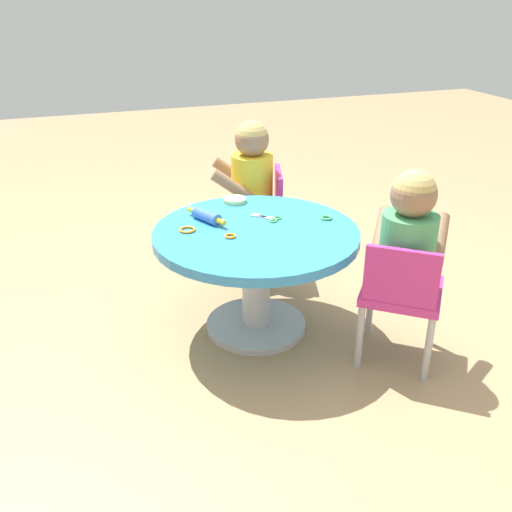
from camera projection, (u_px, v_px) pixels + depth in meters
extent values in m
plane|color=tan|center=(256.00, 327.00, 2.56)|extent=(10.00, 10.00, 0.00)
cylinder|color=silver|center=(256.00, 325.00, 2.55)|extent=(0.44, 0.44, 0.03)
cylinder|color=silver|center=(256.00, 285.00, 2.46)|extent=(0.12, 0.12, 0.43)
cylinder|color=#338CD1|center=(256.00, 235.00, 2.36)|extent=(0.85, 0.85, 0.04)
cylinder|color=#B7B7BC|center=(433.00, 315.00, 2.39)|extent=(0.03, 0.03, 0.28)
cylinder|color=#B7B7BC|center=(370.00, 304.00, 2.46)|extent=(0.03, 0.03, 0.28)
cylinder|color=#B7B7BC|center=(428.00, 349.00, 2.17)|extent=(0.03, 0.03, 0.28)
cylinder|color=#B7B7BC|center=(360.00, 336.00, 2.24)|extent=(0.03, 0.03, 0.28)
cube|color=#CC338C|center=(402.00, 291.00, 2.25)|extent=(0.42, 0.42, 0.04)
cube|color=#CC338C|center=(401.00, 277.00, 2.08)|extent=(0.19, 0.23, 0.22)
cube|color=#3F4772|center=(402.00, 291.00, 2.25)|extent=(0.38, 0.38, 0.04)
cylinder|color=#4CA566|center=(407.00, 251.00, 2.17)|extent=(0.21, 0.21, 0.30)
sphere|color=#997051|center=(414.00, 195.00, 2.08)|extent=(0.17, 0.17, 0.17)
sphere|color=tan|center=(414.00, 191.00, 2.07)|extent=(0.16, 0.16, 0.16)
cylinder|color=#997051|center=(439.00, 239.00, 2.21)|extent=(0.20, 0.18, 0.17)
cylinder|color=#997051|center=(382.00, 232.00, 2.28)|extent=(0.20, 0.18, 0.17)
cylinder|color=#B7B7BC|center=(228.00, 234.00, 3.16)|extent=(0.03, 0.03, 0.28)
cylinder|color=#B7B7BC|center=(227.00, 254.00, 2.92)|extent=(0.03, 0.03, 0.28)
cylinder|color=#B7B7BC|center=(275.00, 233.00, 3.17)|extent=(0.03, 0.03, 0.28)
cylinder|color=#B7B7BC|center=(278.00, 253.00, 2.93)|extent=(0.03, 0.03, 0.28)
cube|color=#CC338C|center=(252.00, 215.00, 2.98)|extent=(0.38, 0.38, 0.04)
cube|color=#CC338C|center=(278.00, 192.00, 2.92)|extent=(0.26, 0.10, 0.22)
cube|color=#3F4772|center=(252.00, 215.00, 2.98)|extent=(0.33, 0.35, 0.04)
cylinder|color=yellow|center=(252.00, 184.00, 2.90)|extent=(0.21, 0.21, 0.30)
sphere|color=#997051|center=(252.00, 140.00, 2.80)|extent=(0.17, 0.17, 0.17)
sphere|color=tan|center=(252.00, 137.00, 2.80)|extent=(0.16, 0.16, 0.16)
cylinder|color=#997051|center=(232.00, 173.00, 2.99)|extent=(0.12, 0.22, 0.17)
cylinder|color=#997051|center=(232.00, 186.00, 2.79)|extent=(0.12, 0.22, 0.17)
cylinder|color=#3F72CC|center=(207.00, 216.00, 2.43)|extent=(0.15, 0.10, 0.05)
cylinder|color=yellow|center=(193.00, 210.00, 2.49)|extent=(0.05, 0.04, 0.02)
cylinder|color=yellow|center=(221.00, 222.00, 2.37)|extent=(0.05, 0.04, 0.02)
cube|color=silver|center=(263.00, 217.00, 2.48)|extent=(0.08, 0.09, 0.01)
cube|color=silver|center=(263.00, 217.00, 2.48)|extent=(0.10, 0.06, 0.01)
torus|color=green|center=(277.00, 218.00, 2.47)|extent=(0.05, 0.05, 0.01)
torus|color=green|center=(273.00, 221.00, 2.44)|extent=(0.05, 0.05, 0.01)
cylinder|color=#B2E58C|center=(235.00, 200.00, 2.65)|extent=(0.11, 0.11, 0.02)
torus|color=#4CB259|center=(326.00, 218.00, 2.46)|extent=(0.05, 0.05, 0.01)
torus|color=orange|center=(230.00, 236.00, 2.29)|extent=(0.05, 0.05, 0.01)
torus|color=orange|center=(187.00, 230.00, 2.35)|extent=(0.07, 0.07, 0.01)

